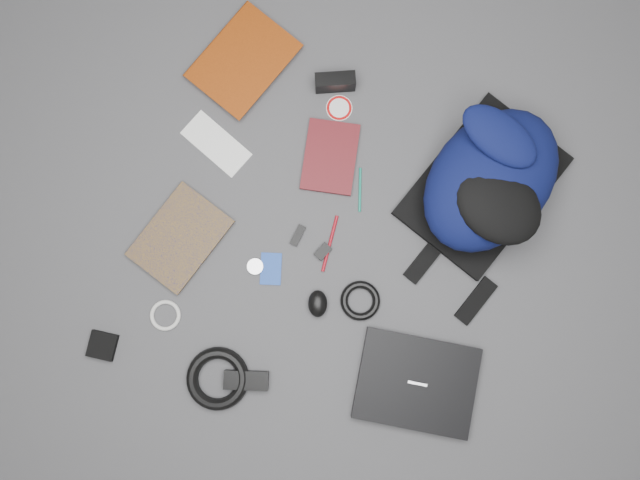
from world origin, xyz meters
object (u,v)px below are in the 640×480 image
(power_brick, at_px, (246,380))
(compact_camera, at_px, (335,82))
(backpack, at_px, (491,180))
(laptop, at_px, (417,383))
(dvd_case, at_px, (330,157))
(mouse, at_px, (318,304))
(textbook_red, at_px, (215,38))
(pouch, at_px, (102,346))
(comic_book, at_px, (154,218))

(power_brick, bearing_deg, compact_camera, 75.82)
(backpack, xyz_separation_m, laptop, (-0.00, -0.57, -0.08))
(laptop, bearing_deg, dvd_case, 121.47)
(mouse, bearing_deg, laptop, -39.07)
(dvd_case, relative_size, compact_camera, 1.81)
(textbook_red, xyz_separation_m, dvd_case, (0.42, -0.21, -0.01))
(laptop, bearing_deg, backpack, 81.43)
(textbook_red, xyz_separation_m, power_brick, (0.41, -0.87, -0.00))
(laptop, distance_m, pouch, 0.86)
(power_brick, bearing_deg, pouch, 168.99)
(laptop, height_order, textbook_red, same)
(textbook_red, bearing_deg, dvd_case, -6.85)
(backpack, relative_size, dvd_case, 2.35)
(textbook_red, distance_m, compact_camera, 0.37)
(backpack, relative_size, pouch, 6.56)
(compact_camera, bearing_deg, dvd_case, -97.61)
(textbook_red, bearing_deg, comic_book, -68.22)
(pouch, bearing_deg, power_brick, 6.37)
(comic_book, bearing_deg, mouse, 9.59)
(textbook_red, height_order, dvd_case, textbook_red)
(comic_book, bearing_deg, backpack, 42.67)
(comic_book, distance_m, dvd_case, 0.52)
(compact_camera, xyz_separation_m, pouch, (-0.35, -0.90, -0.02))
(textbook_red, xyz_separation_m, comic_book, (0.02, -0.54, -0.01))
(power_brick, bearing_deg, laptop, 1.34)
(comic_book, xyz_separation_m, mouse, (0.51, -0.07, 0.01))
(textbook_red, relative_size, pouch, 3.90)
(compact_camera, distance_m, mouse, 0.62)
(textbook_red, bearing_deg, pouch, -69.41)
(backpack, xyz_separation_m, textbook_red, (-0.85, 0.15, -0.08))
(laptop, bearing_deg, textbook_red, 131.15)
(textbook_red, relative_size, compact_camera, 2.52)
(textbook_red, xyz_separation_m, mouse, (0.53, -0.61, 0.00))
(backpack, distance_m, laptop, 0.58)
(textbook_red, bearing_deg, laptop, -20.49)
(laptop, relative_size, textbook_red, 1.11)
(backpack, relative_size, textbook_red, 1.68)
(comic_book, relative_size, compact_camera, 2.29)
(comic_book, xyz_separation_m, power_brick, (0.40, -0.33, 0.00))
(backpack, height_order, comic_book, backpack)
(textbook_red, distance_m, dvd_case, 0.47)
(laptop, relative_size, compact_camera, 2.81)
(laptop, relative_size, pouch, 4.34)
(comic_book, bearing_deg, compact_camera, 74.11)
(compact_camera, xyz_separation_m, mouse, (0.16, -0.60, -0.01))
(dvd_case, bearing_deg, compact_camera, 94.38)
(laptop, height_order, comic_book, laptop)
(backpack, relative_size, comic_book, 1.85)
(backpack, distance_m, textbook_red, 0.87)
(dvd_case, distance_m, compact_camera, 0.21)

